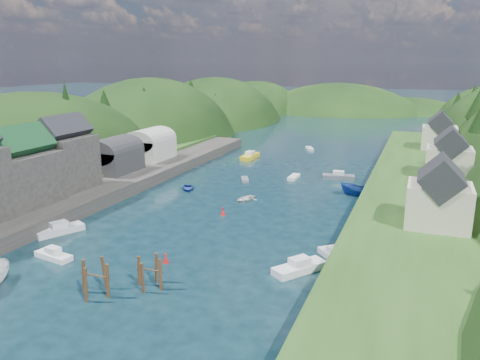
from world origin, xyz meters
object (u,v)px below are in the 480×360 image
at_px(channel_buoy_far, 223,212).
at_px(piling_cluster_near, 96,281).
at_px(piling_cluster_far, 150,275).
at_px(channel_buoy_near, 166,259).

bearing_deg(channel_buoy_far, piling_cluster_near, -93.68).
bearing_deg(piling_cluster_far, piling_cluster_near, -140.46).
distance_m(piling_cluster_near, channel_buoy_near, 9.00).
xyz_separation_m(piling_cluster_near, channel_buoy_near, (2.35, 8.64, -0.91)).
bearing_deg(channel_buoy_near, piling_cluster_near, -105.21).
relative_size(piling_cluster_far, channel_buoy_far, 3.32).
bearing_deg(channel_buoy_far, piling_cluster_far, -84.51).
bearing_deg(piling_cluster_far, channel_buoy_near, 105.03).
relative_size(piling_cluster_near, channel_buoy_far, 3.57).
distance_m(piling_cluster_far, channel_buoy_far, 22.65).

